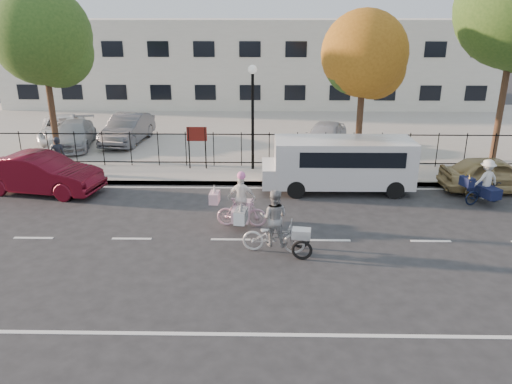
{
  "coord_description": "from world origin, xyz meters",
  "views": [
    {
      "loc": [
        1.01,
        -13.63,
        6.45
      ],
      "look_at": [
        0.74,
        1.2,
        1.1
      ],
      "focal_mm": 35.0,
      "sensor_mm": 36.0,
      "label": 1
    }
  ],
  "objects_px": {
    "unicorn_bike": "(241,206)",
    "lamppost": "(253,99)",
    "lot_car_d": "(325,137)",
    "bull_bike": "(485,186)",
    "lot_car_c": "(128,129)",
    "lot_car_a": "(74,135)",
    "lot_car_b": "(63,129)",
    "zebra_trike": "(274,228)",
    "gold_sedan": "(494,175)",
    "white_van": "(340,163)",
    "red_sedan": "(41,174)",
    "pedestrian": "(58,155)"
  },
  "relations": [
    {
      "from": "lot_car_a",
      "to": "gold_sedan",
      "type": "bearing_deg",
      "value": -27.65
    },
    {
      "from": "unicorn_bike",
      "to": "lot_car_b",
      "type": "bearing_deg",
      "value": 46.62
    },
    {
      "from": "unicorn_bike",
      "to": "lot_car_d",
      "type": "height_order",
      "value": "unicorn_bike"
    },
    {
      "from": "zebra_trike",
      "to": "bull_bike",
      "type": "bearing_deg",
      "value": -53.83
    },
    {
      "from": "lot_car_d",
      "to": "bull_bike",
      "type": "bearing_deg",
      "value": -34.77
    },
    {
      "from": "lamppost",
      "to": "zebra_trike",
      "type": "relative_size",
      "value": 1.97
    },
    {
      "from": "zebra_trike",
      "to": "unicorn_bike",
      "type": "xyz_separation_m",
      "value": [
        -1.03,
        1.8,
        -0.05
      ]
    },
    {
      "from": "lamppost",
      "to": "lot_car_a",
      "type": "bearing_deg",
      "value": 158.47
    },
    {
      "from": "red_sedan",
      "to": "lot_car_d",
      "type": "height_order",
      "value": "lot_car_d"
    },
    {
      "from": "red_sedan",
      "to": "lot_car_c",
      "type": "height_order",
      "value": "lot_car_c"
    },
    {
      "from": "pedestrian",
      "to": "lot_car_b",
      "type": "relative_size",
      "value": 0.33
    },
    {
      "from": "gold_sedan",
      "to": "lamppost",
      "type": "bearing_deg",
      "value": 73.34
    },
    {
      "from": "white_van",
      "to": "lot_car_a",
      "type": "xyz_separation_m",
      "value": [
        -12.31,
        5.83,
        -0.34
      ]
    },
    {
      "from": "zebra_trike",
      "to": "lot_car_b",
      "type": "bearing_deg",
      "value": 49.67
    },
    {
      "from": "lot_car_c",
      "to": "lot_car_d",
      "type": "relative_size",
      "value": 1.06
    },
    {
      "from": "zebra_trike",
      "to": "unicorn_bike",
      "type": "relative_size",
      "value": 1.2
    },
    {
      "from": "zebra_trike",
      "to": "white_van",
      "type": "distance_m",
      "value": 5.88
    },
    {
      "from": "lot_car_a",
      "to": "lot_car_b",
      "type": "height_order",
      "value": "lot_car_b"
    },
    {
      "from": "zebra_trike",
      "to": "lot_car_d",
      "type": "height_order",
      "value": "zebra_trike"
    },
    {
      "from": "zebra_trike",
      "to": "pedestrian",
      "type": "xyz_separation_m",
      "value": [
        -8.76,
        6.73,
        0.21
      ]
    },
    {
      "from": "red_sedan",
      "to": "lot_car_b",
      "type": "height_order",
      "value": "red_sedan"
    },
    {
      "from": "white_van",
      "to": "gold_sedan",
      "type": "bearing_deg",
      "value": -0.43
    },
    {
      "from": "red_sedan",
      "to": "pedestrian",
      "type": "bearing_deg",
      "value": 13.85
    },
    {
      "from": "lot_car_b",
      "to": "unicorn_bike",
      "type": "bearing_deg",
      "value": -64.6
    },
    {
      "from": "white_van",
      "to": "lot_car_a",
      "type": "distance_m",
      "value": 13.63
    },
    {
      "from": "lot_car_b",
      "to": "red_sedan",
      "type": "bearing_deg",
      "value": -92.16
    },
    {
      "from": "lot_car_d",
      "to": "unicorn_bike",
      "type": "bearing_deg",
      "value": -94.14
    },
    {
      "from": "white_van",
      "to": "red_sedan",
      "type": "distance_m",
      "value": 11.26
    },
    {
      "from": "bull_bike",
      "to": "zebra_trike",
      "type": "bearing_deg",
      "value": 99.02
    },
    {
      "from": "lamppost",
      "to": "red_sedan",
      "type": "distance_m",
      "value": 8.68
    },
    {
      "from": "white_van",
      "to": "lot_car_b",
      "type": "distance_m",
      "value": 14.97
    },
    {
      "from": "unicorn_bike",
      "to": "lamppost",
      "type": "bearing_deg",
      "value": 1.29
    },
    {
      "from": "bull_bike",
      "to": "pedestrian",
      "type": "relative_size",
      "value": 1.16
    },
    {
      "from": "lot_car_b",
      "to": "lot_car_a",
      "type": "bearing_deg",
      "value": -66.15
    },
    {
      "from": "bull_bike",
      "to": "lot_car_a",
      "type": "height_order",
      "value": "bull_bike"
    },
    {
      "from": "gold_sedan",
      "to": "lot_car_c",
      "type": "xyz_separation_m",
      "value": [
        -15.67,
        6.72,
        0.19
      ]
    },
    {
      "from": "lamppost",
      "to": "lot_car_c",
      "type": "bearing_deg",
      "value": 145.74
    },
    {
      "from": "gold_sedan",
      "to": "unicorn_bike",
      "type": "bearing_deg",
      "value": 107.63
    },
    {
      "from": "gold_sedan",
      "to": "lot_car_d",
      "type": "xyz_separation_m",
      "value": [
        -5.81,
        5.26,
        0.18
      ]
    },
    {
      "from": "white_van",
      "to": "lot_car_b",
      "type": "xyz_separation_m",
      "value": [
        -13.27,
        6.92,
        -0.3
      ]
    },
    {
      "from": "lamppost",
      "to": "lot_car_c",
      "type": "height_order",
      "value": "lamppost"
    },
    {
      "from": "gold_sedan",
      "to": "lot_car_d",
      "type": "distance_m",
      "value": 7.84
    },
    {
      "from": "gold_sedan",
      "to": "lot_car_c",
      "type": "bearing_deg",
      "value": 64.19
    },
    {
      "from": "bull_bike",
      "to": "lot_car_a",
      "type": "distance_m",
      "value": 18.68
    },
    {
      "from": "unicorn_bike",
      "to": "lot_car_c",
      "type": "bearing_deg",
      "value": 35.18
    },
    {
      "from": "unicorn_bike",
      "to": "lot_car_c",
      "type": "xyz_separation_m",
      "value": [
        -6.24,
        10.2,
        0.19
      ]
    },
    {
      "from": "pedestrian",
      "to": "unicorn_bike",
      "type": "bearing_deg",
      "value": 119.16
    },
    {
      "from": "zebra_trike",
      "to": "red_sedan",
      "type": "bearing_deg",
      "value": 69.3
    },
    {
      "from": "lot_car_a",
      "to": "lot_car_d",
      "type": "xyz_separation_m",
      "value": [
        12.33,
        -0.57,
        0.08
      ]
    },
    {
      "from": "unicorn_bike",
      "to": "bull_bike",
      "type": "xyz_separation_m",
      "value": [
        8.55,
        2.16,
        -0.03
      ]
    }
  ]
}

